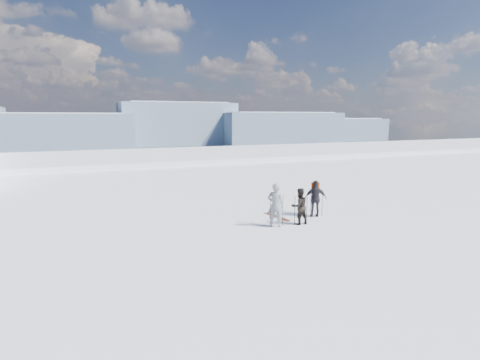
# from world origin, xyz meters

# --- Properties ---
(lake_basin) EXTENTS (820.00, 820.00, 71.62)m
(lake_basin) POSITION_xyz_m (0.00, 30.00, -6.50)
(lake_basin) COLOR white
(lake_basin) RESTS_ON ground
(far_mountain_range) EXTENTS (770.00, 110.00, 53.00)m
(far_mountain_range) POSITION_xyz_m (29.60, 454.78, -7.19)
(far_mountain_range) COLOR slate
(far_mountain_range) RESTS_ON ground
(skier_grey) EXTENTS (0.80, 0.74, 1.83)m
(skier_grey) POSITION_xyz_m (-1.15, 1.83, 0.92)
(skier_grey) COLOR gray
(skier_grey) RESTS_ON ground
(skier_dark) EXTENTS (0.76, 0.60, 1.55)m
(skier_dark) POSITION_xyz_m (-0.04, 1.78, 0.78)
(skier_dark) COLOR black
(skier_dark) RESTS_ON ground
(skier_pack) EXTENTS (1.06, 0.81, 1.67)m
(skier_pack) POSITION_xyz_m (1.29, 2.57, 0.84)
(skier_pack) COLOR black
(skier_pack) RESTS_ON ground
(backpack) EXTENTS (0.41, 0.34, 0.54)m
(backpack) POSITION_xyz_m (1.40, 2.79, 1.94)
(backpack) COLOR #E04515
(backpack) RESTS_ON skier_pack
(ski_poles) EXTENTS (3.00, 0.82, 1.34)m
(ski_poles) POSITION_xyz_m (0.05, 2.00, 0.63)
(ski_poles) COLOR black
(ski_poles) RESTS_ON ground
(skis_loose) EXTENTS (0.52, 1.69, 0.03)m
(skis_loose) POSITION_xyz_m (-0.37, 3.15, 0.01)
(skis_loose) COLOR black
(skis_loose) RESTS_ON ground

